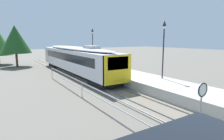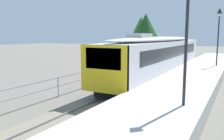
% 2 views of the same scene
% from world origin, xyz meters
% --- Properties ---
extents(ground_plane, '(160.00, 160.00, 0.00)m').
position_xyz_m(ground_plane, '(-3.00, 22.00, 0.00)').
color(ground_plane, '#6B665B').
extents(track_rails, '(3.20, 60.00, 0.14)m').
position_xyz_m(track_rails, '(0.00, 22.00, 0.03)').
color(track_rails, slate).
rests_on(track_rails, ground).
extents(commuter_train, '(2.82, 20.59, 3.74)m').
position_xyz_m(commuter_train, '(0.00, 30.95, 2.15)').
color(commuter_train, silver).
rests_on(commuter_train, track_rails).
extents(station_platform, '(3.90, 60.00, 0.90)m').
position_xyz_m(station_platform, '(3.25, 22.00, 0.45)').
color(station_platform, '#B7B5AD').
rests_on(station_platform, ground).
extents(platform_lamp_mid_platform, '(0.34, 0.34, 5.35)m').
position_xyz_m(platform_lamp_mid_platform, '(4.38, 19.80, 4.62)').
color(platform_lamp_mid_platform, '#232328').
rests_on(platform_lamp_mid_platform, station_platform).
extents(platform_lamp_far_end, '(0.34, 0.34, 5.35)m').
position_xyz_m(platform_lamp_far_end, '(4.38, 34.55, 4.62)').
color(platform_lamp_far_end, '#232328').
rests_on(platform_lamp_far_end, station_platform).
extents(speed_limit_sign, '(0.61, 0.10, 2.81)m').
position_xyz_m(speed_limit_sign, '(-1.85, 11.81, 2.12)').
color(speed_limit_sign, '#9EA0A5').
rests_on(speed_limit_sign, ground).
extents(carpark_fence, '(0.06, 36.06, 1.25)m').
position_xyz_m(carpark_fence, '(-3.30, 12.00, 0.91)').
color(carpark_fence, '#9EA0A5').
rests_on(carpark_fence, ground).
extents(tree_behind_station_far, '(4.91, 4.91, 6.85)m').
position_xyz_m(tree_behind_station_far, '(-5.80, 42.63, 4.57)').
color(tree_behind_station_far, brown).
rests_on(tree_behind_station_far, ground).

